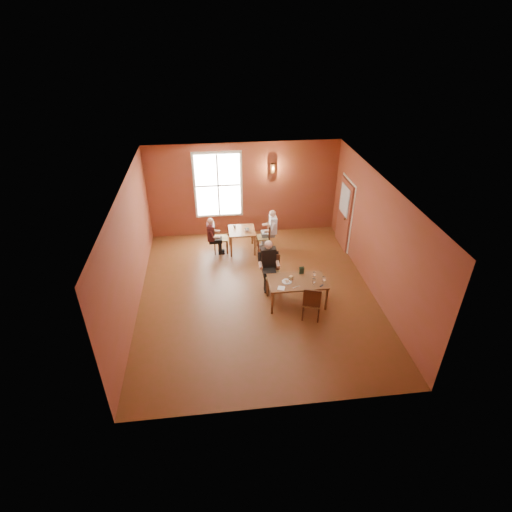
{
  "coord_description": "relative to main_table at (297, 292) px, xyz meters",
  "views": [
    {
      "loc": [
        -1.01,
        -8.29,
        6.3
      ],
      "look_at": [
        0.0,
        0.2,
        1.05
      ],
      "focal_mm": 28.0,
      "sensor_mm": 36.0,
      "label": 1
    }
  ],
  "objects": [
    {
      "name": "window",
      "position": [
        -1.74,
        3.91,
        1.37
      ],
      "size": [
        1.36,
        0.1,
        1.96
      ],
      "primitive_type": "cube",
      "color": "white",
      "rests_on": "wall_back"
    },
    {
      "name": "ceiling",
      "position": [
        -0.94,
        0.46,
        2.67
      ],
      "size": [
        6.0,
        7.0,
        0.04
      ],
      "primitive_type": "cube",
      "color": "white",
      "rests_on": "wall_back"
    },
    {
      "name": "main_table",
      "position": [
        0.0,
        0.0,
        0.0
      ],
      "size": [
        1.42,
        0.8,
        0.67
      ],
      "primitive_type": null,
      "color": "brown",
      "rests_on": "ground"
    },
    {
      "name": "goblet_c",
      "position": [
        0.36,
        -0.2,
        0.43
      ],
      "size": [
        0.09,
        0.09,
        0.19
      ],
      "primitive_type": null,
      "rotation": [
        0.0,
        0.0,
        -0.23
      ],
      "color": "white",
      "rests_on": "main_table"
    },
    {
      "name": "chair_diner_white",
      "position": [
        -0.47,
        2.77,
        0.08
      ],
      "size": [
        0.37,
        0.37,
        0.83
      ],
      "primitive_type": null,
      "rotation": [
        0.0,
        0.0,
        1.57
      ],
      "color": "#532912",
      "rests_on": "ground"
    },
    {
      "name": "wall_back",
      "position": [
        -0.94,
        3.96,
        1.17
      ],
      "size": [
        6.0,
        0.04,
        3.0
      ],
      "primitive_type": "cube",
      "color": "brown",
      "rests_on": "ground"
    },
    {
      "name": "goblet_a",
      "position": [
        0.43,
        0.08,
        0.42
      ],
      "size": [
        0.09,
        0.09,
        0.18
      ],
      "primitive_type": null,
      "rotation": [
        0.0,
        0.0,
        0.32
      ],
      "color": "white",
      "rests_on": "main_table"
    },
    {
      "name": "menu_stand",
      "position": [
        0.17,
        0.3,
        0.43
      ],
      "size": [
        0.12,
        0.07,
        0.2
      ],
      "primitive_type": "cube",
      "rotation": [
        0.0,
        0.0,
        0.09
      ],
      "color": "#1B3020",
      "rests_on": "main_table"
    },
    {
      "name": "wall_right",
      "position": [
        2.06,
        0.46,
        1.17
      ],
      "size": [
        0.04,
        7.0,
        3.0
      ],
      "primitive_type": "cube",
      "color": "brown",
      "rests_on": "ground"
    },
    {
      "name": "wall_left",
      "position": [
        -3.94,
        0.46,
        1.17
      ],
      "size": [
        0.04,
        7.0,
        3.0
      ],
      "primitive_type": "cube",
      "color": "brown",
      "rests_on": "ground"
    },
    {
      "name": "sunglasses",
      "position": [
        0.54,
        -0.27,
        0.34
      ],
      "size": [
        0.12,
        0.11,
        0.01
      ],
      "primitive_type": "cube",
      "rotation": [
        0.0,
        0.0,
        0.71
      ],
      "color": "black",
      "rests_on": "main_table"
    },
    {
      "name": "diner_main",
      "position": [
        -0.5,
        0.62,
        0.31
      ],
      "size": [
        0.51,
        0.51,
        1.28
      ],
      "primitive_type": null,
      "rotation": [
        0.0,
        0.0,
        3.14
      ],
      "color": "#37241E",
      "rests_on": "ground"
    },
    {
      "name": "sandwich",
      "position": [
        -0.15,
        0.05,
        0.39
      ],
      "size": [
        0.12,
        0.12,
        0.1
      ],
      "primitive_type": "cube",
      "rotation": [
        0.0,
        0.0,
        0.59
      ],
      "color": "tan",
      "rests_on": "main_table"
    },
    {
      "name": "napkin",
      "position": [
        -0.44,
        -0.25,
        0.34
      ],
      "size": [
        0.21,
        0.21,
        0.01
      ],
      "primitive_type": "cube",
      "rotation": [
        0.0,
        0.0,
        -0.34
      ],
      "color": "white",
      "rests_on": "main_table"
    },
    {
      "name": "wall_front",
      "position": [
        -0.94,
        -3.04,
        1.17
      ],
      "size": [
        6.0,
        0.04,
        3.0
      ],
      "primitive_type": "cube",
      "color": "brown",
      "rests_on": "ground"
    },
    {
      "name": "diner_maroon",
      "position": [
        -1.8,
        2.77,
        0.24
      ],
      "size": [
        0.45,
        0.45,
        1.14
      ],
      "primitive_type": null,
      "rotation": [
        0.0,
        0.0,
        -1.57
      ],
      "color": "maroon",
      "rests_on": "ground"
    },
    {
      "name": "chair_empty",
      "position": [
        0.24,
        -0.58,
        0.13
      ],
      "size": [
        0.51,
        0.51,
        0.92
      ],
      "primitive_type": null,
      "rotation": [
        0.0,
        0.0,
        -0.3
      ],
      "color": "#532513",
      "rests_on": "ground"
    },
    {
      "name": "second_table",
      "position": [
        -1.12,
        2.77,
        0.01
      ],
      "size": [
        0.79,
        0.79,
        0.69
      ],
      "primitive_type": null,
      "color": "brown",
      "rests_on": "ground"
    },
    {
      "name": "cup_b",
      "position": [
        -1.32,
        2.93,
        0.4
      ],
      "size": [
        0.09,
        0.09,
        0.08
      ],
      "primitive_type": "imported",
      "rotation": [
        0.0,
        0.0,
        -0.03
      ],
      "color": "silver",
      "rests_on": "second_table"
    },
    {
      "name": "chair_diner_main",
      "position": [
        -0.5,
        0.65,
        0.14
      ],
      "size": [
        0.42,
        0.42,
        0.94
      ],
      "primitive_type": null,
      "rotation": [
        0.0,
        0.0,
        3.14
      ],
      "color": "brown",
      "rests_on": "ground"
    },
    {
      "name": "knife",
      "position": [
        -0.08,
        -0.24,
        0.33
      ],
      "size": [
        0.19,
        0.09,
        0.0
      ],
      "primitive_type": "cube",
      "rotation": [
        0.0,
        0.0,
        0.38
      ],
      "color": "silver",
      "rests_on": "main_table"
    },
    {
      "name": "cup_a",
      "position": [
        -0.97,
        2.68,
        0.41
      ],
      "size": [
        0.13,
        0.13,
        0.1
      ],
      "primitive_type": "imported",
      "rotation": [
        0.0,
        0.0,
        0.04
      ],
      "color": "beige",
      "rests_on": "second_table"
    },
    {
      "name": "chair_diner_maroon",
      "position": [
        -1.77,
        2.77,
        0.14
      ],
      "size": [
        0.42,
        0.42,
        0.94
      ],
      "primitive_type": null,
      "rotation": [
        0.0,
        0.0,
        -1.57
      ],
      "color": "#412913",
      "rests_on": "ground"
    },
    {
      "name": "wall_sconce",
      "position": [
        -0.04,
        3.86,
        1.87
      ],
      "size": [
        0.16,
        0.16,
        0.28
      ],
      "primitive_type": "cylinder",
      "color": "brown",
      "rests_on": "wall_back"
    },
    {
      "name": "goblet_b",
      "position": [
        0.62,
        -0.15,
        0.42
      ],
      "size": [
        0.08,
        0.08,
        0.18
      ],
      "primitive_type": null,
      "rotation": [
        0.0,
        0.0,
        -0.03
      ],
      "color": "white",
      "rests_on": "main_table"
    },
    {
      "name": "door",
      "position": [
        2.0,
        2.76,
        0.72
      ],
      "size": [
        0.12,
        1.04,
        2.1
      ],
      "primitive_type": "cube",
      "color": "maroon",
      "rests_on": "ground"
    },
    {
      "name": "ground",
      "position": [
        -0.94,
        0.46,
        -0.33
      ],
      "size": [
        6.0,
        7.0,
        0.01
      ],
      "primitive_type": "cube",
      "color": "brown",
      "rests_on": "ground"
    },
    {
      "name": "plate_food",
      "position": [
        -0.26,
        -0.01,
        0.35
      ],
      "size": [
        0.26,
        0.26,
        0.03
      ],
      "primitive_type": "cylinder",
      "rotation": [
        0.0,
        0.0,
        -0.04
      ],
      "color": "white",
      "rests_on": "main_table"
    },
    {
      "name": "diner_white",
      "position": [
        -0.44,
        2.77,
        0.27
      ],
      "size": [
        0.48,
        0.48,
        1.21
      ],
      "primitive_type": null,
      "rotation": [
        0.0,
        0.0,
        1.57
      ],
      "color": "white",
      "rests_on": "ground"
    }
  ]
}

